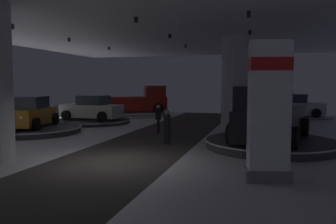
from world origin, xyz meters
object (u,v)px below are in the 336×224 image
at_px(brand_sign_pylon, 269,109).
at_px(display_car_deep_right, 296,106).
at_px(pickup_truck_mid_right, 270,119).
at_px(display_platform_deep_right, 296,118).
at_px(display_platform_mid_right, 271,143).
at_px(display_platform_mid_left, 29,130).
at_px(pickup_truck_deep_left, 139,101).
at_px(visitor_walking_far, 167,125).
at_px(visitor_walking_near, 158,117).
at_px(display_platform_far_left, 92,121).
at_px(display_car_mid_left, 29,113).
at_px(display_car_far_left, 92,109).
at_px(column_right, 235,84).
at_px(display_platform_deep_left, 135,114).

distance_m(brand_sign_pylon, display_car_deep_right, 18.68).
relative_size(pickup_truck_mid_right, display_platform_deep_right, 1.05).
xyz_separation_m(brand_sign_pylon, display_platform_mid_right, (0.18, 5.37, -1.83)).
relative_size(display_platform_mid_left, display_platform_mid_right, 1.01).
xyz_separation_m(brand_sign_pylon, pickup_truck_deep_left, (-10.66, 18.36, -0.77)).
distance_m(display_platform_mid_right, visitor_walking_far, 4.60).
xyz_separation_m(display_platform_mid_right, visitor_walking_near, (-6.07, 3.24, 0.71)).
xyz_separation_m(display_platform_deep_right, visitor_walking_far, (-6.60, -13.53, 0.75)).
bearing_deg(visitor_walking_far, visitor_walking_near, 112.98).
bearing_deg(display_platform_far_left, display_car_mid_left, -99.66).
xyz_separation_m(display_platform_mid_right, pickup_truck_deep_left, (-10.85, 12.99, 1.06)).
bearing_deg(visitor_walking_far, display_platform_mid_left, 169.56).
relative_size(display_platform_far_left, visitor_walking_far, 3.46).
distance_m(display_platform_mid_right, visitor_walking_near, 6.92).
relative_size(display_platform_deep_right, visitor_walking_near, 3.37).
xyz_separation_m(display_car_mid_left, display_platform_mid_right, (13.04, -1.21, -0.91)).
bearing_deg(display_platform_mid_left, pickup_truck_deep_left, 79.49).
relative_size(brand_sign_pylon, display_platform_far_left, 0.71).
distance_m(display_car_far_left, display_platform_mid_right, 13.86).
distance_m(display_car_mid_left, pickup_truck_mid_right, 13.07).
height_order(column_right, pickup_truck_mid_right, column_right).
relative_size(column_right, pickup_truck_mid_right, 0.98).
height_order(brand_sign_pylon, pickup_truck_deep_left, brand_sign_pylon).
height_order(brand_sign_pylon, display_car_deep_right, brand_sign_pylon).
bearing_deg(display_car_deep_right, display_platform_mid_right, -98.83).
distance_m(column_right, brand_sign_pylon, 10.69).
bearing_deg(column_right, pickup_truck_deep_left, 138.52).
relative_size(display_car_mid_left, display_platform_deep_right, 0.84).
relative_size(display_car_mid_left, display_platform_far_left, 0.82).
height_order(display_car_mid_left, display_platform_deep_right, display_car_mid_left).
bearing_deg(display_car_deep_right, display_platform_deep_right, -6.00).
distance_m(column_right, display_platform_deep_right, 9.33).
xyz_separation_m(display_platform_far_left, visitor_walking_near, (6.03, -3.51, 0.77)).
bearing_deg(display_car_mid_left, pickup_truck_mid_right, -6.71).
bearing_deg(display_platform_mid_left, display_car_far_left, 80.16).
height_order(brand_sign_pylon, visitor_walking_near, brand_sign_pylon).
bearing_deg(display_platform_mid_right, display_platform_deep_left, 130.91).
bearing_deg(display_car_deep_right, visitor_walking_near, -129.31).
distance_m(column_right, display_car_far_left, 10.37).
distance_m(brand_sign_pylon, display_platform_mid_right, 5.67).
bearing_deg(column_right, display_platform_far_left, 170.96).
bearing_deg(display_car_far_left, pickup_truck_deep_left, 78.90).
distance_m(display_platform_mid_left, visitor_walking_near, 7.30).
height_order(display_platform_far_left, visitor_walking_far, visitor_walking_far).
bearing_deg(display_platform_far_left, display_platform_mid_right, -29.18).
relative_size(display_platform_far_left, pickup_truck_mid_right, 0.98).
relative_size(display_platform_far_left, pickup_truck_deep_left, 0.97).
height_order(display_car_far_left, pickup_truck_deep_left, pickup_truck_deep_left).
bearing_deg(display_platform_deep_right, visitor_walking_near, -129.43).
xyz_separation_m(display_car_far_left, display_platform_deep_left, (0.94, 6.09, -0.84)).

